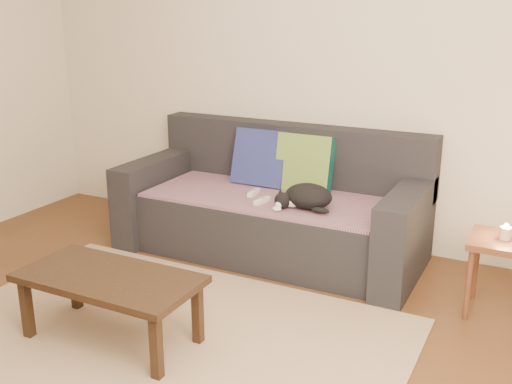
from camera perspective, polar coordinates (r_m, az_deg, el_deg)
ground at (r=3.16m, az=-11.14°, el=-15.28°), size 4.50×4.50×0.00m
back_wall at (r=4.42m, az=4.22°, el=12.17°), size 4.50×0.04×2.60m
sofa at (r=4.24m, az=1.68°, el=-1.71°), size 2.10×0.94×0.87m
throw_blanket at (r=4.13m, az=1.14°, el=-0.49°), size 1.66×0.74×0.02m
cushion_navy at (r=4.37m, az=0.47°, el=3.26°), size 0.41×0.22×0.42m
cushion_green at (r=4.24m, az=4.64°, el=2.75°), size 0.40×0.18×0.41m
cat at (r=3.85m, az=4.80°, el=-0.46°), size 0.38×0.28×0.16m
wii_remote_a at (r=4.14m, az=-0.23°, el=-0.07°), size 0.05×0.15×0.03m
wii_remote_b at (r=3.96m, az=0.56°, el=-0.84°), size 0.06×0.15×0.03m
side_table at (r=3.61m, az=22.46°, el=-5.36°), size 0.36×0.36×0.46m
candle at (r=3.57m, az=22.67°, el=-3.61°), size 0.06×0.06×0.09m
rug at (r=3.26m, az=-9.49°, el=-14.00°), size 2.50×1.80×0.01m
coffee_table at (r=3.18m, az=-13.80°, el=-8.46°), size 0.94×0.47×0.38m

